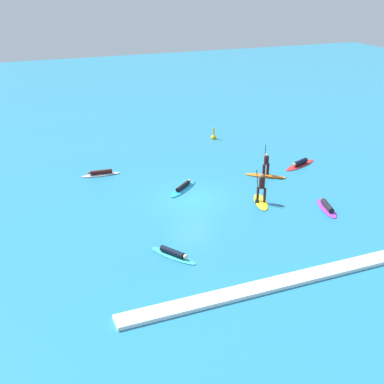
{
  "coord_description": "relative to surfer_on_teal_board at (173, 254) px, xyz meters",
  "views": [
    {
      "loc": [
        -10.81,
        -26.63,
        12.98
      ],
      "look_at": [
        0.0,
        0.0,
        0.5
      ],
      "focal_mm": 47.3,
      "sensor_mm": 36.0,
      "label": 1
    }
  ],
  "objects": [
    {
      "name": "surfer_on_blue_board",
      "position": [
        3.56,
        7.77,
        -0.02
      ],
      "size": [
        2.85,
        2.62,
        0.38
      ],
      "rotation": [
        0.0,
        0.0,
        0.72
      ],
      "color": "#1E8CD1",
      "rests_on": "ground_plane"
    },
    {
      "name": "surfer_on_orange_board",
      "position": [
        9.65,
        7.72,
        0.29
      ],
      "size": [
        2.62,
        2.24,
        2.18
      ],
      "rotation": [
        0.0,
        0.0,
        2.47
      ],
      "color": "orange",
      "rests_on": "ground_plane"
    },
    {
      "name": "marker_buoy",
      "position": [
        9.87,
        16.95,
        0.04
      ],
      "size": [
        0.46,
        0.46,
        1.09
      ],
      "color": "yellow",
      "rests_on": "ground_plane"
    },
    {
      "name": "surfer_on_white_board",
      "position": [
        -0.9,
        12.23,
        -0.0
      ],
      "size": [
        2.71,
        0.76,
        0.39
      ],
      "rotation": [
        0.0,
        0.0,
        3.07
      ],
      "color": "white",
      "rests_on": "ground_plane"
    },
    {
      "name": "ground_plane",
      "position": [
        3.46,
        6.04,
        -0.14
      ],
      "size": [
        120.0,
        120.0,
        0.0
      ],
      "primitive_type": "plane",
      "color": "teal",
      "rests_on": "ground"
    },
    {
      "name": "surfer_on_yellow_board",
      "position": [
        7.21,
        4.01,
        0.43
      ],
      "size": [
        1.5,
        2.6,
        2.26
      ],
      "rotation": [
        0.0,
        0.0,
        4.38
      ],
      "color": "yellow",
      "rests_on": "ground_plane"
    },
    {
      "name": "wave_crest",
      "position": [
        3.46,
        -4.16,
        -0.05
      ],
      "size": [
        14.95,
        0.9,
        0.18
      ],
      "primitive_type": "cube",
      "color": "white",
      "rests_on": "ground_plane"
    },
    {
      "name": "surfer_on_teal_board",
      "position": [
        0.0,
        0.0,
        0.0
      ],
      "size": [
        1.96,
        2.69,
        0.38
      ],
      "rotation": [
        0.0,
        0.0,
        5.26
      ],
      "color": "#33C6CC",
      "rests_on": "ground_plane"
    },
    {
      "name": "surfer_on_red_board",
      "position": [
        13.08,
        8.66,
        0.01
      ],
      "size": [
        3.33,
        1.97,
        0.43
      ],
      "rotation": [
        0.0,
        0.0,
        3.54
      ],
      "color": "red",
      "rests_on": "ground_plane"
    },
    {
      "name": "surfer_on_purple_board",
      "position": [
        10.41,
        1.71,
        0.0
      ],
      "size": [
        1.44,
        2.79,
        0.4
      ],
      "rotation": [
        0.0,
        0.0,
        1.29
      ],
      "color": "purple",
      "rests_on": "ground_plane"
    }
  ]
}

